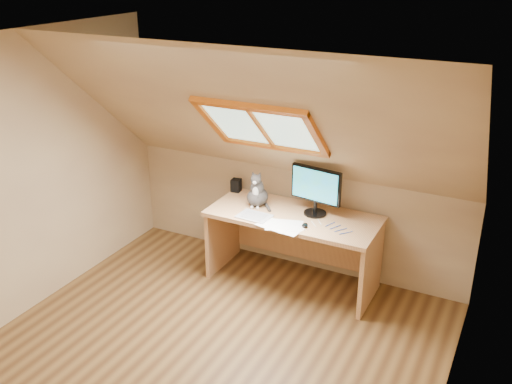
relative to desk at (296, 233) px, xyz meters
The scene contains 10 objects.
ground 1.54m from the desk, 96.42° to the right, with size 3.50×3.50×0.00m, color brown.
room_shell 1.81m from the desk, 96.04° to the right, with size 3.52×3.52×2.41m.
desk is the anchor object (origin of this frame).
monitor 0.51m from the desk, ahead, with size 0.49×0.21×0.45m.
cat 0.53m from the desk, behind, with size 0.23×0.27×0.36m.
desk_speaker 0.81m from the desk, 166.18° to the left, with size 0.09×0.09×0.13m, color black.
graphics_tablet 0.47m from the desk, 136.61° to the right, with size 0.30×0.21×0.01m, color #B2B2B7.
mouse 0.40m from the desk, 53.93° to the right, with size 0.05×0.09×0.03m, color black.
papers 0.40m from the desk, 98.51° to the right, with size 0.35×0.30×0.01m.
cables 0.47m from the desk, 26.82° to the right, with size 0.51×0.26×0.01m.
Camera 1 is at (2.00, -3.02, 2.93)m, focal length 40.00 mm.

